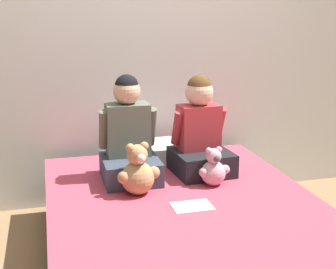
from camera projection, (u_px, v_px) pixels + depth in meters
wall_behind_bed at (142, 32)px, 3.32m from camera, size 8.00×0.06×2.50m
bed at (187, 238)px, 2.54m from camera, size 1.47×1.99×0.40m
child_on_left at (129, 140)px, 2.82m from camera, size 0.35×0.40×0.63m
child_on_right at (200, 135)px, 2.93m from camera, size 0.37×0.38×0.62m
teddy_bear_held_by_left_child at (138, 173)px, 2.60m from camera, size 0.25×0.19×0.30m
teddy_bear_held_by_right_child at (213, 169)px, 2.74m from camera, size 0.19×0.15×0.23m
pillow_at_headboard at (153, 152)px, 3.22m from camera, size 0.45×0.33×0.11m
sign_card at (192, 206)px, 2.46m from camera, size 0.21×0.15×0.00m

